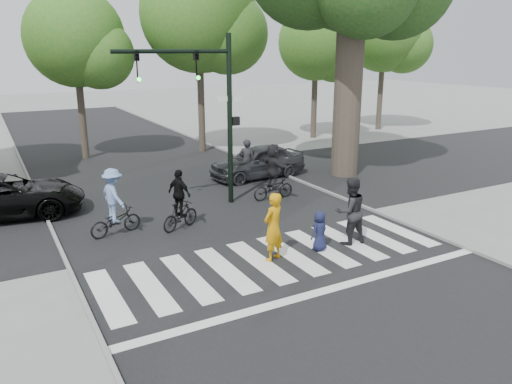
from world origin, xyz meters
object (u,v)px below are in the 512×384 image
Objects in this scene: cyclist_mid at (180,205)px; pedestrian_child at (320,231)px; traffic_signal at (207,97)px; pedestrian_woman at (273,227)px; cyclist_left at (114,207)px; car_grey at (257,161)px; pedestrian_adult at (350,211)px; cyclist_right at (273,175)px; car_suv at (2,196)px.

pedestrian_child is at bearing -51.56° from cyclist_mid.
pedestrian_woman is at bearing -95.02° from traffic_signal.
car_grey is at bearing 29.51° from cyclist_left.
pedestrian_adult reaches higher than cyclist_mid.
cyclist_mid is at bearing -13.86° from cyclist_left.
pedestrian_child is 5.12m from cyclist_right.
traffic_signal is 7.65m from car_suv.
pedestrian_child is 0.60× the size of cyclist_mid.
cyclist_right is at bearing -120.12° from pedestrian_child.
pedestrian_woman is (-0.46, -5.25, -2.96)m from traffic_signal.
pedestrian_adult is (1.08, 0.03, 0.41)m from pedestrian_child.
pedestrian_child is 0.56× the size of cyclist_left.
cyclist_left is at bearing -132.33° from car_suv.
car_grey is at bearing 40.68° from cyclist_mid.
pedestrian_woman is 0.90× the size of cyclist_left.
pedestrian_adult is at bearing 167.28° from pedestrian_child.
traffic_signal is 6.35m from pedestrian_child.
cyclist_left is 4.55m from car_suv.
traffic_signal is 3.04× the size of pedestrian_adult.
pedestrian_adult is 11.47m from car_suv.
car_grey is at bearing -138.37° from pedestrian_woman.
pedestrian_woman is 5.63m from cyclist_right.
car_suv is at bearing 129.77° from cyclist_left.
pedestrian_adult is (2.56, -0.04, 0.05)m from pedestrian_woman.
car_grey is at bearing 71.18° from cyclist_right.
car_grey is (1.41, 8.05, -0.26)m from pedestrian_adult.
car_suv is (-9.03, 2.59, -0.22)m from cyclist_right.
car_grey is at bearing -121.25° from pedestrian_child.
pedestrian_adult is 1.03× the size of cyclist_mid.
cyclist_right is at bearing 18.10° from cyclist_mid.
cyclist_right is at bearing -89.98° from pedestrian_adult.
cyclist_left is at bearing 166.14° from cyclist_mid.
traffic_signal is at bearing -93.35° from pedestrian_child.
traffic_signal reaches higher than car_grey.
cyclist_left is at bearing -171.59° from cyclist_right.
car_grey is (7.20, 4.08, -0.17)m from cyclist_left.
cyclist_left is 8.28m from car_grey.
car_suv is (-6.61, 2.18, -3.17)m from traffic_signal.
pedestrian_child is at bearing 5.25° from pedestrian_adult.
traffic_signal is at bearing -117.09° from pedestrian_woman.
car_suv is 1.23× the size of car_grey.
cyclist_right is at bearing -98.10° from car_suv.
pedestrian_adult is at bearing -122.74° from car_suv.
pedestrian_child is 0.27× the size of car_grey.
cyclist_mid is at bearing -53.06° from car_grey.
pedestrian_child is 0.22× the size of car_suv.
pedestrian_child is (1.01, -5.32, -3.32)m from traffic_signal.
cyclist_right is (1.41, 4.91, 0.37)m from pedestrian_child.
traffic_signal is 5.16× the size of pedestrian_child.
traffic_signal reaches higher than pedestrian_woman.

